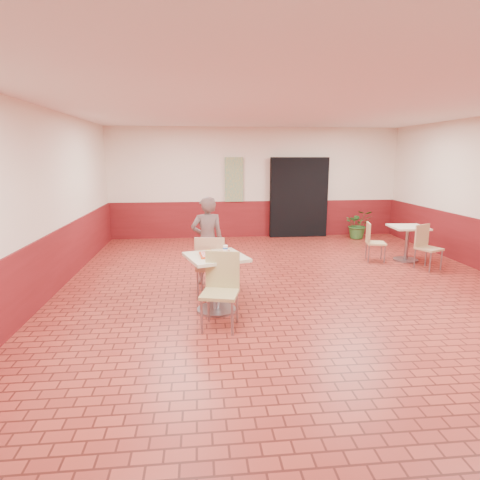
{
  "coord_description": "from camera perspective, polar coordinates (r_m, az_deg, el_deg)",
  "views": [
    {
      "loc": [
        -1.57,
        -6.04,
        2.24
      ],
      "look_at": [
        -0.94,
        0.04,
        0.95
      ],
      "focal_mm": 30.0,
      "sensor_mm": 36.0,
      "label": 1
    }
  ],
  "objects": [
    {
      "name": "second_table",
      "position": [
        9.37,
        22.71,
        0.33
      ],
      "size": [
        0.71,
        0.71,
        0.75
      ],
      "rotation": [
        0.0,
        0.0,
        -0.07
      ],
      "color": "beige",
      "rests_on": "ground"
    },
    {
      "name": "ring_donut",
      "position": [
        5.84,
        -4.5,
        -1.58
      ],
      "size": [
        0.13,
        0.13,
        0.03
      ],
      "primitive_type": "torus",
      "rotation": [
        0.0,
        0.0,
        -0.24
      ],
      "color": "tan",
      "rests_on": "serving_tray"
    },
    {
      "name": "paper_cup",
      "position": [
        5.87,
        -2.09,
        -1.18
      ],
      "size": [
        0.07,
        0.07,
        0.09
      ],
      "rotation": [
        0.0,
        0.0,
        -0.08
      ],
      "color": "white",
      "rests_on": "serving_tray"
    },
    {
      "name": "promo_poster",
      "position": [
        11.04,
        -0.85,
        8.58
      ],
      "size": [
        0.5,
        0.03,
        1.2
      ],
      "primitive_type": "cube",
      "color": "gray",
      "rests_on": "wainscot_band"
    },
    {
      "name": "potted_plant",
      "position": [
        11.46,
        16.47,
        2.16
      ],
      "size": [
        0.83,
        0.75,
        0.8
      ],
      "primitive_type": "imported",
      "rotation": [
        0.0,
        0.0,
        -0.2
      ],
      "color": "#2F6528",
      "rests_on": "ground"
    },
    {
      "name": "chair_second_left",
      "position": [
        9.09,
        18.35,
        0.03
      ],
      "size": [
        0.46,
        0.46,
        0.83
      ],
      "rotation": [
        0.0,
        0.0,
        1.34
      ],
      "color": "#DAC283",
      "rests_on": "ground"
    },
    {
      "name": "long_john_donut",
      "position": [
        5.69,
        -2.7,
        -1.9
      ],
      "size": [
        0.14,
        0.06,
        0.04
      ],
      "rotation": [
        0.0,
        0.0,
        0.01
      ],
      "color": "#E47742",
      "rests_on": "serving_tray"
    },
    {
      "name": "chair_main_back",
      "position": [
        6.39,
        -4.16,
        -3.34
      ],
      "size": [
        0.53,
        0.53,
        1.01
      ],
      "rotation": [
        0.0,
        0.0,
        2.98
      ],
      "color": "tan",
      "rests_on": "ground"
    },
    {
      "name": "room_shell",
      "position": [
        6.29,
        8.64,
        5.02
      ],
      "size": [
        8.01,
        10.01,
        3.01
      ],
      "color": "maroon",
      "rests_on": "ground"
    },
    {
      "name": "corridor_doorway",
      "position": [
        11.33,
        8.34,
        6.0
      ],
      "size": [
        1.6,
        0.22,
        2.2
      ],
      "primitive_type": "cube",
      "color": "black",
      "rests_on": "ground"
    },
    {
      "name": "chair_main_front",
      "position": [
        5.32,
        -2.74,
        -6.53
      ],
      "size": [
        0.56,
        0.56,
        1.0
      ],
      "rotation": [
        0.0,
        0.0,
        -0.25
      ],
      "color": "tan",
      "rests_on": "ground"
    },
    {
      "name": "main_table",
      "position": [
        5.83,
        -3.42,
        -4.82
      ],
      "size": [
        0.79,
        0.79,
        0.84
      ],
      "rotation": [
        0.0,
        0.0,
        0.3
      ],
      "color": "beige",
      "rests_on": "ground"
    },
    {
      "name": "wainscot_band",
      "position": [
        6.48,
        8.37,
        -3.79
      ],
      "size": [
        8.0,
        10.0,
        1.0
      ],
      "color": "maroon",
      "rests_on": "ground"
    },
    {
      "name": "serving_tray",
      "position": [
        5.76,
        -3.45,
        -2.08
      ],
      "size": [
        0.46,
        0.35,
        0.03
      ],
      "rotation": [
        0.0,
        0.0,
        0.09
      ],
      "color": "#BA310D",
      "rests_on": "main_table"
    },
    {
      "name": "chair_second_front",
      "position": [
        8.88,
        24.94,
        -0.57
      ],
      "size": [
        0.54,
        0.54,
        0.88
      ],
      "rotation": [
        0.0,
        0.0,
        0.41
      ],
      "color": "tan",
      "rests_on": "ground"
    },
    {
      "name": "customer",
      "position": [
        7.06,
        -4.67,
        -0.07
      ],
      "size": [
        0.62,
        0.45,
        1.56
      ],
      "primitive_type": "imported",
      "rotation": [
        0.0,
        0.0,
        3.28
      ],
      "color": "#6F5956",
      "rests_on": "ground"
    }
  ]
}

